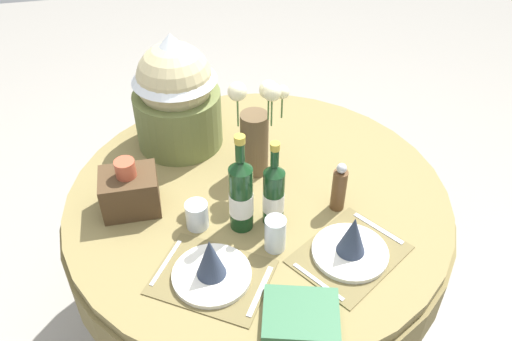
% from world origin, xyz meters
% --- Properties ---
extents(ground, '(8.00, 8.00, 0.00)m').
position_xyz_m(ground, '(0.00, 0.00, 0.00)').
color(ground, '#9E998E').
extents(dining_table, '(1.38, 1.38, 0.76)m').
position_xyz_m(dining_table, '(0.00, 0.00, 0.63)').
color(dining_table, olive).
rests_on(dining_table, ground).
extents(place_setting_left, '(0.43, 0.40, 0.16)m').
position_xyz_m(place_setting_left, '(-0.21, -0.34, 0.81)').
color(place_setting_left, brown).
rests_on(place_setting_left, dining_table).
extents(place_setting_right, '(0.43, 0.40, 0.16)m').
position_xyz_m(place_setting_right, '(0.22, -0.34, 0.81)').
color(place_setting_right, brown).
rests_on(place_setting_right, dining_table).
extents(flower_vase, '(0.21, 0.16, 0.41)m').
position_xyz_m(flower_vase, '(0.02, 0.12, 0.95)').
color(flower_vase, brown).
rests_on(flower_vase, dining_table).
extents(wine_bottle_left, '(0.07, 0.07, 0.32)m').
position_xyz_m(wine_bottle_left, '(0.02, -0.14, 0.88)').
color(wine_bottle_left, '#143819').
rests_on(wine_bottle_left, dining_table).
extents(wine_bottle_centre, '(0.08, 0.08, 0.37)m').
position_xyz_m(wine_bottle_centre, '(-0.09, -0.14, 0.90)').
color(wine_bottle_centre, '#143819').
rests_on(wine_bottle_centre, dining_table).
extents(tumbler_near_right, '(0.07, 0.07, 0.12)m').
position_xyz_m(tumbler_near_right, '(0.00, -0.26, 0.82)').
color(tumbler_near_right, silver).
rests_on(tumbler_near_right, dining_table).
extents(tumbler_mid, '(0.08, 0.08, 0.09)m').
position_xyz_m(tumbler_mid, '(-0.23, -0.11, 0.81)').
color(tumbler_mid, silver).
rests_on(tumbler_mid, dining_table).
extents(pepper_mill, '(0.05, 0.05, 0.19)m').
position_xyz_m(pepper_mill, '(0.25, -0.12, 0.85)').
color(pepper_mill, brown).
rests_on(pepper_mill, dining_table).
extents(book_on_table, '(0.25, 0.23, 0.03)m').
position_xyz_m(book_on_table, '(0.01, -0.53, 0.78)').
color(book_on_table, '#336642').
rests_on(book_on_table, dining_table).
extents(gift_tub_back_left, '(0.33, 0.33, 0.46)m').
position_xyz_m(gift_tub_back_left, '(-0.24, 0.37, 1.00)').
color(gift_tub_back_left, olive).
rests_on(gift_tub_back_left, dining_table).
extents(woven_basket_side_left, '(0.19, 0.15, 0.20)m').
position_xyz_m(woven_basket_side_left, '(-0.44, 0.02, 0.84)').
color(woven_basket_side_left, '#47331E').
rests_on(woven_basket_side_left, dining_table).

